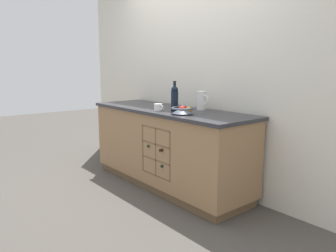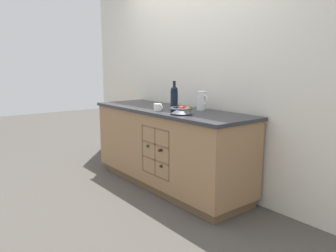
{
  "view_description": "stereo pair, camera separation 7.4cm",
  "coord_description": "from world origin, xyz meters",
  "px_view_note": "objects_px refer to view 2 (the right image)",
  "views": [
    {
      "loc": [
        2.78,
        -2.26,
        1.33
      ],
      "look_at": [
        0.0,
        0.0,
        0.69
      ],
      "focal_mm": 35.0,
      "sensor_mm": 36.0,
      "label": 1
    },
    {
      "loc": [
        2.83,
        -2.2,
        1.33
      ],
      "look_at": [
        0.0,
        0.0,
        0.69
      ],
      "focal_mm": 35.0,
      "sensor_mm": 36.0,
      "label": 2
    }
  ],
  "objects_px": {
    "fruit_bowl": "(182,110)",
    "white_pitcher": "(201,100)",
    "standing_wine_bottle": "(174,98)",
    "ceramic_mug": "(158,107)"
  },
  "relations": [
    {
      "from": "fruit_bowl",
      "to": "standing_wine_bottle",
      "type": "relative_size",
      "value": 0.74
    },
    {
      "from": "white_pitcher",
      "to": "standing_wine_bottle",
      "type": "relative_size",
      "value": 0.64
    },
    {
      "from": "fruit_bowl",
      "to": "ceramic_mug",
      "type": "bearing_deg",
      "value": -172.3
    },
    {
      "from": "fruit_bowl",
      "to": "standing_wine_bottle",
      "type": "xyz_separation_m",
      "value": [
        -0.22,
        0.07,
        0.1
      ]
    },
    {
      "from": "fruit_bowl",
      "to": "standing_wine_bottle",
      "type": "height_order",
      "value": "standing_wine_bottle"
    },
    {
      "from": "ceramic_mug",
      "to": "standing_wine_bottle",
      "type": "bearing_deg",
      "value": 44.63
    },
    {
      "from": "fruit_bowl",
      "to": "white_pitcher",
      "type": "distance_m",
      "value": 0.38
    },
    {
      "from": "fruit_bowl",
      "to": "white_pitcher",
      "type": "xyz_separation_m",
      "value": [
        -0.11,
        0.36,
        0.06
      ]
    },
    {
      "from": "white_pitcher",
      "to": "ceramic_mug",
      "type": "xyz_separation_m",
      "value": [
        -0.23,
        -0.4,
        -0.07
      ]
    },
    {
      "from": "ceramic_mug",
      "to": "standing_wine_bottle",
      "type": "xyz_separation_m",
      "value": [
        0.12,
        0.12,
        0.1
      ]
    }
  ]
}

